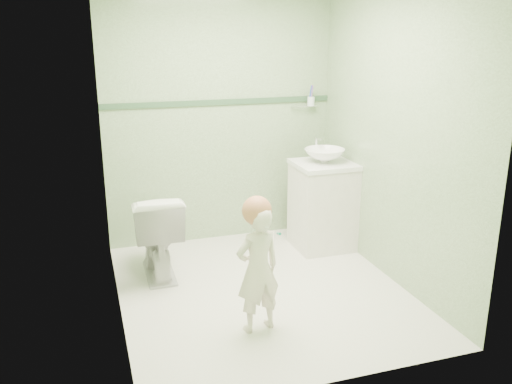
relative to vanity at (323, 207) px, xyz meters
name	(u,v)px	position (x,y,z in m)	size (l,w,h in m)	color
ground	(262,290)	(-0.84, -0.70, -0.40)	(2.50, 2.50, 0.00)	silver
room_shell	(262,143)	(-0.84, -0.70, 0.80)	(2.50, 2.54, 2.40)	#85A373
trim_stripe	(220,102)	(-0.84, 0.54, 0.95)	(2.20, 0.02, 0.05)	#325336
vanity	(323,207)	(0.00, 0.00, 0.00)	(0.52, 0.50, 0.80)	silver
counter	(324,164)	(0.00, 0.00, 0.41)	(0.54, 0.52, 0.04)	white
basin	(325,156)	(0.00, 0.00, 0.49)	(0.37, 0.37, 0.13)	white
faucet	(317,143)	(0.00, 0.19, 0.57)	(0.03, 0.13, 0.18)	silver
cup_holder	(310,101)	(0.05, 0.48, 0.93)	(0.26, 0.07, 0.21)	silver
toilet	(157,233)	(-1.58, -0.13, -0.03)	(0.41, 0.72, 0.73)	white
toddler	(258,270)	(-1.05, -1.24, 0.05)	(0.33, 0.21, 0.90)	silver
hair_cap	(257,211)	(-1.05, -1.21, 0.46)	(0.20, 0.20, 0.20)	#BA714C
teal_toothbrush	(277,233)	(-0.95, -1.34, 0.34)	(0.11, 0.14, 0.08)	#12937B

